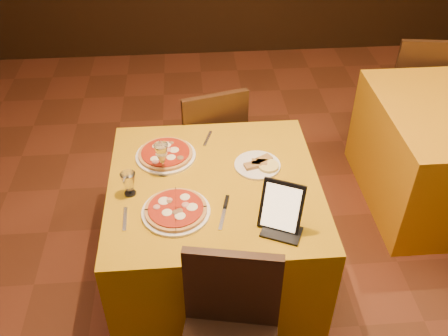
{
  "coord_description": "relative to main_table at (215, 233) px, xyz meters",
  "views": [
    {
      "loc": [
        -0.51,
        -1.55,
        2.43
      ],
      "look_at": [
        -0.35,
        0.4,
        0.86
      ],
      "focal_mm": 40.0,
      "sensor_mm": 36.0,
      "label": 1
    }
  ],
  "objects": [
    {
      "name": "cutlet_dish",
      "position": [
        0.24,
        0.12,
        0.39
      ],
      "size": [
        0.25,
        0.25,
        0.03
      ],
      "rotation": [
        0.0,
        0.0,
        -0.42
      ],
      "color": "white",
      "rests_on": "main_table"
    },
    {
      "name": "tablet",
      "position": [
        0.29,
        -0.33,
        0.49
      ],
      "size": [
        0.22,
        0.17,
        0.24
      ],
      "primitive_type": "cube",
      "rotation": [
        -0.35,
        0.0,
        -0.43
      ],
      "color": "black",
      "rests_on": "main_table"
    },
    {
      "name": "fork_near",
      "position": [
        -0.44,
        -0.24,
        0.38
      ],
      "size": [
        0.02,
        0.16,
        0.01
      ],
      "primitive_type": "cube",
      "rotation": [
        0.0,
        0.0,
        1.6
      ],
      "color": "#B3B2B9",
      "rests_on": "main_table"
    },
    {
      "name": "floor",
      "position": [
        0.4,
        -0.42,
        -0.38
      ],
      "size": [
        6.0,
        7.0,
        0.01
      ],
      "primitive_type": "cube",
      "color": "#5E2D19",
      "rests_on": "ground"
    },
    {
      "name": "water_glass",
      "position": [
        -0.43,
        -0.05,
        0.44
      ],
      "size": [
        0.09,
        0.09,
        0.13
      ],
      "primitive_type": null,
      "rotation": [
        0.0,
        0.0,
        0.33
      ],
      "color": "white",
      "rests_on": "main_table"
    },
    {
      "name": "chair_main_far",
      "position": [
        0.0,
        0.8,
        0.08
      ],
      "size": [
        0.49,
        0.49,
        0.91
      ],
      "primitive_type": null,
      "rotation": [
        0.0,
        0.0,
        3.4
      ],
      "color": "black",
      "rests_on": "floor"
    },
    {
      "name": "fork_far",
      "position": [
        -0.01,
        0.39,
        0.38
      ],
      "size": [
        0.06,
        0.15,
        0.01
      ],
      "primitive_type": "cube",
      "rotation": [
        0.0,
        0.0,
        1.25
      ],
      "color": "silver",
      "rests_on": "main_table"
    },
    {
      "name": "knife",
      "position": [
        0.03,
        -0.24,
        0.38
      ],
      "size": [
        0.07,
        0.21,
        0.01
      ],
      "primitive_type": "cube",
      "rotation": [
        0.0,
        0.0,
        1.33
      ],
      "color": "#A3A4AA",
      "rests_on": "main_table"
    },
    {
      "name": "main_table",
      "position": [
        0.0,
        0.0,
        0.0
      ],
      "size": [
        1.1,
        1.1,
        0.75
      ],
      "primitive_type": "cube",
      "color": "#B7840B",
      "rests_on": "floor"
    },
    {
      "name": "pizza_near",
      "position": [
        -0.2,
        -0.21,
        0.39
      ],
      "size": [
        0.33,
        0.33,
        0.03
      ],
      "rotation": [
        0.0,
        0.0,
        -0.0
      ],
      "color": "white",
      "rests_on": "main_table"
    },
    {
      "name": "pizza_far",
      "position": [
        -0.25,
        0.24,
        0.39
      ],
      "size": [
        0.33,
        0.33,
        0.03
      ],
      "rotation": [
        0.0,
        0.0,
        0.35
      ],
      "color": "white",
      "rests_on": "main_table"
    },
    {
      "name": "chair_side_far",
      "position": [
        1.67,
        1.44,
        0.08
      ],
      "size": [
        0.52,
        0.52,
        0.91
      ],
      "primitive_type": null,
      "rotation": [
        0.0,
        0.0,
        2.99
      ],
      "color": "black",
      "rests_on": "floor"
    },
    {
      "name": "wine_glass",
      "position": [
        -0.26,
        0.1,
        0.47
      ],
      "size": [
        0.09,
        0.09,
        0.19
      ],
      "primitive_type": null,
      "rotation": [
        0.0,
        0.0,
        0.21
      ],
      "color": "#F2D089",
      "rests_on": "main_table"
    }
  ]
}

